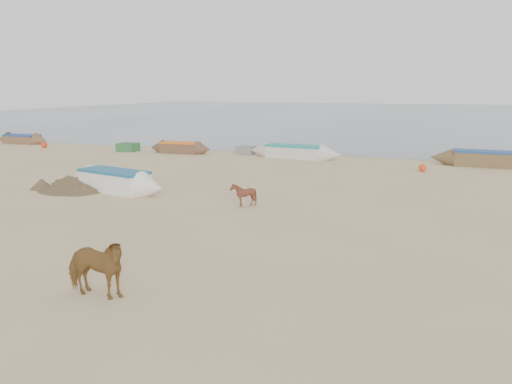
# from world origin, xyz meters

# --- Properties ---
(ground) EXTENTS (140.00, 140.00, 0.00)m
(ground) POSITION_xyz_m (0.00, 0.00, 0.00)
(ground) COLOR tan
(ground) RESTS_ON ground
(sea) EXTENTS (160.00, 160.00, 0.00)m
(sea) POSITION_xyz_m (0.00, 82.00, 0.01)
(sea) COLOR slate
(sea) RESTS_ON ground
(cow_adult) EXTENTS (1.72, 0.80, 1.44)m
(cow_adult) POSITION_xyz_m (-1.07, -3.86, 0.72)
(cow_adult) COLOR brown
(cow_adult) RESTS_ON ground
(calf_front) EXTENTS (0.94, 0.85, 0.98)m
(calf_front) POSITION_xyz_m (-1.13, 5.62, 0.49)
(calf_front) COLOR #57271B
(calf_front) RESTS_ON ground
(near_canoe) EXTENTS (6.12, 2.65, 1.00)m
(near_canoe) POSITION_xyz_m (-7.84, 6.42, 0.50)
(near_canoe) COLOR white
(near_canoe) RESTS_ON ground
(debris_pile) EXTENTS (4.25, 4.25, 0.56)m
(debris_pile) POSITION_xyz_m (-9.91, 6.39, 0.28)
(debris_pile) COLOR brown
(debris_pile) RESTS_ON ground
(waterline_canoes) EXTENTS (59.93, 2.90, 0.97)m
(waterline_canoes) POSITION_xyz_m (4.08, 20.37, 0.44)
(waterline_canoes) COLOR brown
(waterline_canoes) RESTS_ON ground
(beach_clutter) EXTENTS (44.47, 4.39, 0.64)m
(beach_clutter) POSITION_xyz_m (2.62, 19.72, 0.30)
(beach_clutter) COLOR #2B6132
(beach_clutter) RESTS_ON ground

